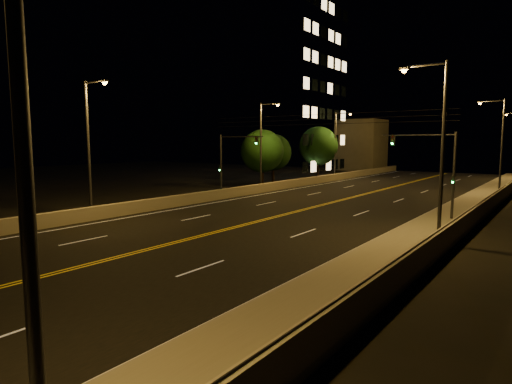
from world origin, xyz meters
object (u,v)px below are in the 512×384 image
Objects in this scene: streetlight_4 at (90,141)px; streetlight_1 at (438,141)px; streetlight_6 at (337,142)px; tree_2 at (318,146)px; streetlight_0 at (12,137)px; streetlight_2 at (499,141)px; tree_0 at (262,151)px; tree_1 at (273,152)px; traffic_signal_left at (229,159)px; traffic_signal_right at (439,165)px; building_tower at (260,81)px; streetlight_5 at (263,141)px.

streetlight_1 is at bearing 17.30° from streetlight_4.
tree_2 is (-2.88, -0.23, -0.67)m from streetlight_6.
streetlight_0 and streetlight_2 have the same top height.
streetlight_1 is 22.49m from streetlight_4.
streetlight_0 is 1.00× the size of streetlight_6.
tree_2 is at bearing 114.15° from streetlight_0.
tree_0 reaches higher than tree_1.
traffic_signal_left is at bearing -139.05° from streetlight_2.
traffic_signal_right is at bearing -52.30° from streetlight_6.
building_tower is 15.72m from tree_2.
tree_0 is (-22.60, 10.82, 0.51)m from traffic_signal_right.
traffic_signal_left is 11.48m from tree_0.
traffic_signal_right is (19.95, -7.17, -1.67)m from streetlight_5.
streetlight_4 is 24.78m from tree_0.
streetlight_6 reaches higher than traffic_signal_left.
traffic_signal_left is at bearing 160.77° from streetlight_1.
streetlight_6 is 15.27m from tree_0.
streetlight_4 is 30.41m from tree_1.
tree_2 is at bearing 131.74° from traffic_signal_right.
traffic_signal_right is at bearing -48.26° from tree_2.
building_tower reaches higher than tree_1.
streetlight_0 is at bearing -90.00° from streetlight_2.
streetlight_4 is at bearing -70.46° from building_tower.
traffic_signal_right is (19.95, -25.81, -1.67)m from streetlight_6.
traffic_signal_right is 0.19× the size of building_tower.
streetlight_4 is at bearing -162.70° from streetlight_1.
building_tower is at bearing 126.15° from streetlight_5.
streetlight_2 is 38.07m from streetlight_4.
streetlight_0 is at bearing -58.61° from tree_0.
streetlight_5 reaches higher than tree_0.
streetlight_1 reaches higher than tree_0.
building_tower is 22.84m from tree_0.
streetlight_4 is 24.30m from traffic_signal_right.
streetlight_1 is 50.49m from building_tower.
streetlight_4 is 1.39× the size of tree_0.
tree_1 is at bearing 120.21° from streetlight_0.
traffic_signal_left is 33.22m from building_tower.
streetlight_0 and streetlight_5 have the same top height.
streetlight_5 is 0.30× the size of building_tower.
traffic_signal_left is at bearing 125.31° from streetlight_0.
streetlight_1 is (0.00, 21.62, 0.00)m from streetlight_0.
tree_2 is (-22.82, 25.58, 1.00)m from traffic_signal_right.
streetlight_0 is at bearing -59.79° from tree_1.
streetlight_5 is at bearing 120.89° from streetlight_0.
traffic_signal_right is (-1.53, 7.10, -1.67)m from streetlight_1.
streetlight_1 is 25.78m from streetlight_5.
tree_0 reaches higher than traffic_signal_right.
streetlight_0 reaches higher than tree_0.
tree_1 is at bearing -100.98° from tree_2.
tree_2 is (-2.88, 39.37, -0.67)m from streetlight_4.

